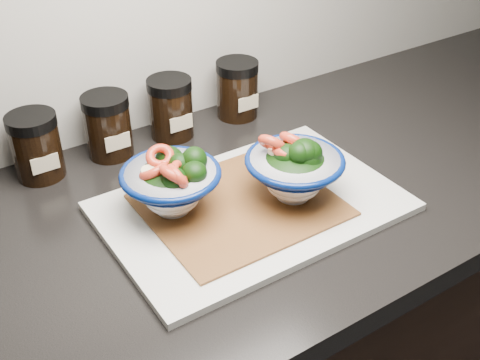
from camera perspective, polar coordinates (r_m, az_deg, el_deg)
countertop at (r=0.92m, az=-8.68°, el=-5.99°), size 3.50×0.60×0.04m
cutting_board at (r=0.94m, az=1.13°, el=-2.51°), size 0.45×0.30×0.01m
bamboo_mat at (r=0.92m, az=0.00°, el=-2.37°), size 0.28×0.24×0.00m
bowl_left at (r=0.89m, az=-6.45°, el=-0.23°), size 0.15×0.15×0.11m
bowl_right at (r=0.92m, az=5.22°, el=1.04°), size 0.15×0.15×0.12m
spice_jar_c at (r=1.04m, az=-18.76°, el=3.06°), size 0.08×0.08×0.11m
spice_jar_d at (r=1.07m, az=-12.42°, el=5.04°), size 0.08×0.08×0.11m
spice_jar_e at (r=1.12m, az=-6.58°, el=6.80°), size 0.08×0.08×0.11m
spice_jar_f at (r=1.18m, az=-0.26°, el=8.61°), size 0.08×0.08×0.11m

